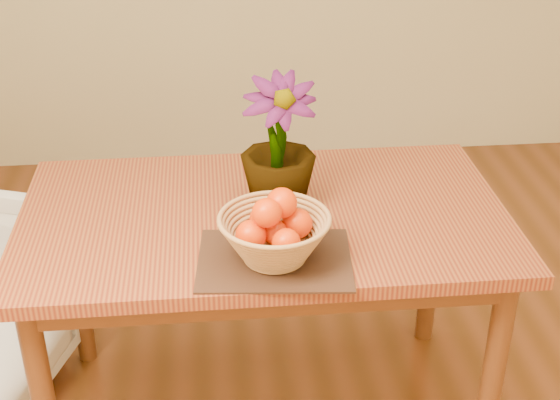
{
  "coord_description": "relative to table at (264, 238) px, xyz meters",
  "views": [
    {
      "loc": [
        -0.14,
        -1.64,
        1.86
      ],
      "look_at": [
        0.03,
        0.1,
        0.9
      ],
      "focal_mm": 50.0,
      "sensor_mm": 36.0,
      "label": 1
    }
  ],
  "objects": [
    {
      "name": "table",
      "position": [
        0.0,
        0.0,
        0.0
      ],
      "size": [
        1.4,
        0.8,
        0.75
      ],
      "color": "brown",
      "rests_on": "floor"
    },
    {
      "name": "placemat",
      "position": [
        0.01,
        -0.26,
        0.09
      ],
      "size": [
        0.42,
        0.33,
        0.01
      ],
      "primitive_type": "cube",
      "rotation": [
        0.0,
        0.0,
        -0.09
      ],
      "color": "#382114",
      "rests_on": "table"
    },
    {
      "name": "orange_pile",
      "position": [
        0.01,
        -0.26,
        0.2
      ],
      "size": [
        0.2,
        0.19,
        0.14
      ],
      "rotation": [
        0.0,
        0.0,
        -0.24
      ],
      "color": "red",
      "rests_on": "wicker_basket"
    },
    {
      "name": "potted_plant",
      "position": [
        0.05,
        0.05,
        0.28
      ],
      "size": [
        0.22,
        0.22,
        0.38
      ],
      "primitive_type": "imported",
      "rotation": [
        0.0,
        0.0,
        -0.03
      ],
      "color": "#1C4E16",
      "rests_on": "table"
    },
    {
      "name": "wicker_basket",
      "position": [
        0.01,
        -0.26,
        0.15
      ],
      "size": [
        0.29,
        0.29,
        0.12
      ],
      "color": "#A67745",
      "rests_on": "placemat"
    }
  ]
}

